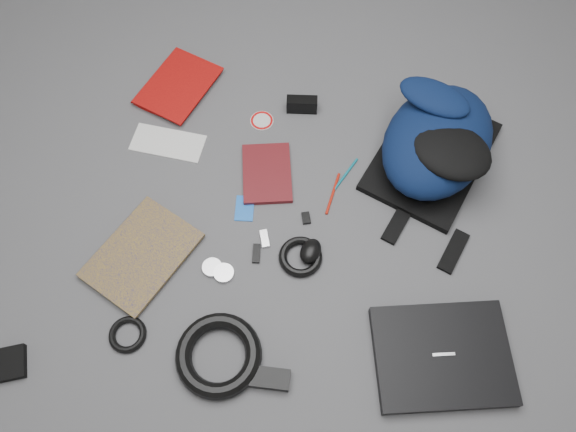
% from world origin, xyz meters
% --- Properties ---
extents(ground, '(4.00, 4.00, 0.00)m').
position_xyz_m(ground, '(0.00, 0.00, 0.00)').
color(ground, '#4F4F51').
rests_on(ground, ground).
extents(backpack, '(0.44, 0.51, 0.18)m').
position_xyz_m(backpack, '(0.37, 0.26, 0.09)').
color(backpack, black).
rests_on(backpack, ground).
extents(laptop, '(0.37, 0.32, 0.03)m').
position_xyz_m(laptop, '(0.43, -0.31, 0.02)').
color(laptop, black).
rests_on(laptop, ground).
extents(textbook_red, '(0.25, 0.29, 0.03)m').
position_xyz_m(textbook_red, '(-0.49, 0.42, 0.01)').
color(textbook_red, '#8E0808').
rests_on(textbook_red, ground).
extents(comic_book, '(0.30, 0.34, 0.02)m').
position_xyz_m(comic_book, '(-0.45, -0.13, 0.01)').
color(comic_book, '#C2970D').
rests_on(comic_book, ground).
extents(envelope, '(0.22, 0.11, 0.00)m').
position_xyz_m(envelope, '(-0.39, 0.19, 0.00)').
color(envelope, silver).
rests_on(envelope, ground).
extents(dvd_case, '(0.17, 0.22, 0.02)m').
position_xyz_m(dvd_case, '(-0.08, 0.13, 0.01)').
color(dvd_case, '#470D10').
rests_on(dvd_case, ground).
extents(compact_camera, '(0.09, 0.04, 0.05)m').
position_xyz_m(compact_camera, '(-0.02, 0.37, 0.03)').
color(compact_camera, black).
rests_on(compact_camera, ground).
extents(sticker_disc, '(0.08, 0.08, 0.00)m').
position_xyz_m(sticker_disc, '(-0.13, 0.31, 0.00)').
color(sticker_disc, silver).
rests_on(sticker_disc, ground).
extents(pen_teal, '(0.06, 0.11, 0.01)m').
position_xyz_m(pen_teal, '(0.14, 0.17, 0.00)').
color(pen_teal, '#0D6A7D').
rests_on(pen_teal, ground).
extents(pen_red, '(0.03, 0.13, 0.01)m').
position_xyz_m(pen_red, '(0.11, 0.10, 0.00)').
color(pen_red, '#B31C0D').
rests_on(pen_red, ground).
extents(id_badge, '(0.06, 0.08, 0.00)m').
position_xyz_m(id_badge, '(-0.12, 0.01, 0.00)').
color(id_badge, blue).
rests_on(id_badge, ground).
extents(usb_black, '(0.03, 0.06, 0.01)m').
position_xyz_m(usb_black, '(-0.07, -0.12, 0.00)').
color(usb_black, black).
rests_on(usb_black, ground).
extents(usb_silver, '(0.04, 0.05, 0.01)m').
position_xyz_m(usb_silver, '(-0.05, -0.07, 0.01)').
color(usb_silver, silver).
rests_on(usb_silver, ground).
extents(key_fob, '(0.03, 0.04, 0.01)m').
position_xyz_m(key_fob, '(0.05, 0.01, 0.01)').
color(key_fob, black).
rests_on(key_fob, ground).
extents(mouse, '(0.07, 0.08, 0.04)m').
position_xyz_m(mouse, '(0.08, -0.09, 0.02)').
color(mouse, black).
rests_on(mouse, ground).
extents(headphone_left, '(0.07, 0.07, 0.01)m').
position_xyz_m(headphone_left, '(-0.17, -0.17, 0.01)').
color(headphone_left, '#BCBCBE').
rests_on(headphone_left, ground).
extents(headphone_right, '(0.07, 0.07, 0.01)m').
position_xyz_m(headphone_right, '(-0.14, -0.18, 0.01)').
color(headphone_right, silver).
rests_on(headphone_right, ground).
extents(cable_coil, '(0.15, 0.15, 0.02)m').
position_xyz_m(cable_coil, '(0.05, -0.11, 0.01)').
color(cable_coil, black).
rests_on(cable_coil, ground).
extents(power_brick, '(0.12, 0.05, 0.03)m').
position_xyz_m(power_brick, '(0.02, -0.43, 0.01)').
color(power_brick, black).
rests_on(power_brick, ground).
extents(power_cord_coil, '(0.27, 0.27, 0.04)m').
position_xyz_m(power_cord_coil, '(-0.10, -0.40, 0.02)').
color(power_cord_coil, black).
rests_on(power_cord_coil, ground).
extents(pouch, '(0.10, 0.10, 0.02)m').
position_xyz_m(pouch, '(-0.60, -0.50, 0.01)').
color(pouch, black).
rests_on(pouch, ground).
extents(earbud_coil, '(0.12, 0.12, 0.02)m').
position_xyz_m(earbud_coil, '(-0.34, -0.38, 0.01)').
color(earbud_coil, black).
rests_on(earbud_coil, ground).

